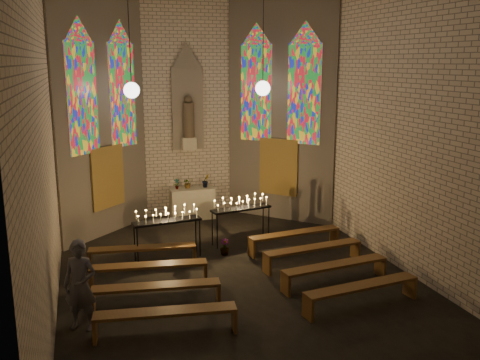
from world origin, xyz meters
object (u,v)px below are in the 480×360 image
(altar, at_px, (192,203))
(votive_stand_right, at_px, (241,205))
(aisle_flower_pot, at_px, (225,247))
(votive_stand_left, at_px, (167,218))
(visitor, at_px, (80,285))

(altar, relative_size, votive_stand_right, 0.80)
(altar, xyz_separation_m, votive_stand_right, (0.82, -2.72, 0.58))
(aisle_flower_pot, height_order, votive_stand_left, votive_stand_left)
(altar, distance_m, aisle_flower_pot, 3.55)
(votive_stand_left, xyz_separation_m, votive_stand_right, (2.16, 0.64, -0.02))
(altar, xyz_separation_m, aisle_flower_pot, (0.12, -3.53, -0.29))
(votive_stand_right, bearing_deg, altar, 96.19)
(aisle_flower_pot, relative_size, votive_stand_right, 0.24)
(votive_stand_left, bearing_deg, altar, 61.58)
(altar, height_order, votive_stand_left, votive_stand_left)
(visitor, bearing_deg, votive_stand_left, 80.94)
(aisle_flower_pot, bearing_deg, votive_stand_left, 173.49)
(altar, bearing_deg, votive_stand_left, -111.77)
(altar, relative_size, visitor, 0.80)
(altar, relative_size, aisle_flower_pot, 3.31)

